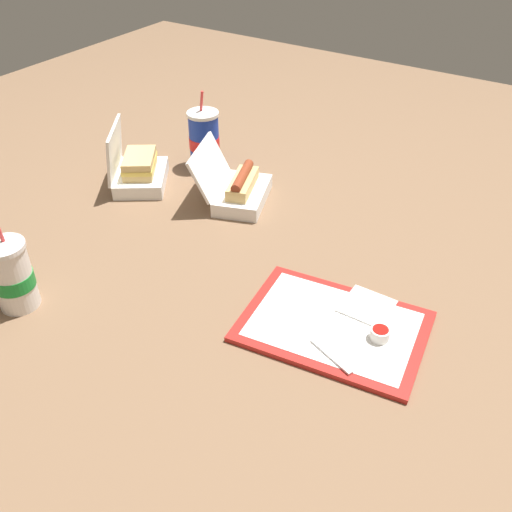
{
  "coord_description": "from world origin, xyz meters",
  "views": [
    {
      "loc": [
        -0.6,
        0.88,
        0.82
      ],
      "look_at": [
        -0.03,
        0.0,
        0.05
      ],
      "focal_mm": 40.0,
      "sensor_mm": 36.0,
      "label": 1
    }
  ],
  "objects_px": {
    "soda_cup_center": "(204,140)",
    "soda_cup_corner": "(12,276)",
    "clamshell_hotdog_back": "(238,188)",
    "clamshell_sandwich_center": "(138,170)",
    "plastic_fork": "(331,356)",
    "ketchup_cup": "(380,333)",
    "food_tray": "(333,326)"
  },
  "relations": [
    {
      "from": "soda_cup_center",
      "to": "soda_cup_corner",
      "type": "bearing_deg",
      "value": 94.12
    },
    {
      "from": "ketchup_cup",
      "to": "plastic_fork",
      "type": "distance_m",
      "value": 0.11
    },
    {
      "from": "plastic_fork",
      "to": "clamshell_sandwich_center",
      "type": "xyz_separation_m",
      "value": [
        0.78,
        -0.32,
        0.03
      ]
    },
    {
      "from": "plastic_fork",
      "to": "clamshell_hotdog_back",
      "type": "bearing_deg",
      "value": -18.5
    },
    {
      "from": "clamshell_hotdog_back",
      "to": "clamshell_sandwich_center",
      "type": "height_order",
      "value": "clamshell_sandwich_center"
    },
    {
      "from": "food_tray",
      "to": "soda_cup_corner",
      "type": "bearing_deg",
      "value": 26.28
    },
    {
      "from": "plastic_fork",
      "to": "clamshell_hotdog_back",
      "type": "height_order",
      "value": "clamshell_hotdog_back"
    },
    {
      "from": "soda_cup_corner",
      "to": "clamshell_sandwich_center",
      "type": "bearing_deg",
      "value": -75.07
    },
    {
      "from": "plastic_fork",
      "to": "clamshell_hotdog_back",
      "type": "xyz_separation_m",
      "value": [
        0.49,
        -0.4,
        0.02
      ]
    },
    {
      "from": "clamshell_sandwich_center",
      "to": "food_tray",
      "type": "bearing_deg",
      "value": 162.25
    },
    {
      "from": "plastic_fork",
      "to": "soda_cup_center",
      "type": "distance_m",
      "value": 0.87
    },
    {
      "from": "plastic_fork",
      "to": "clamshell_hotdog_back",
      "type": "distance_m",
      "value": 0.63
    },
    {
      "from": "plastic_fork",
      "to": "clamshell_sandwich_center",
      "type": "height_order",
      "value": "clamshell_sandwich_center"
    },
    {
      "from": "food_tray",
      "to": "clamshell_sandwich_center",
      "type": "bearing_deg",
      "value": -17.75
    },
    {
      "from": "clamshell_hotdog_back",
      "to": "soda_cup_center",
      "type": "relative_size",
      "value": 1.08
    },
    {
      "from": "ketchup_cup",
      "to": "food_tray",
      "type": "bearing_deg",
      "value": 7.21
    },
    {
      "from": "clamshell_hotdog_back",
      "to": "plastic_fork",
      "type": "bearing_deg",
      "value": 140.56
    },
    {
      "from": "plastic_fork",
      "to": "clamshell_sandwich_center",
      "type": "bearing_deg",
      "value": -1.51
    },
    {
      "from": "food_tray",
      "to": "soda_cup_center",
      "type": "bearing_deg",
      "value": -33.73
    },
    {
      "from": "food_tray",
      "to": "ketchup_cup",
      "type": "distance_m",
      "value": 0.1
    },
    {
      "from": "clamshell_sandwich_center",
      "to": "soda_cup_center",
      "type": "relative_size",
      "value": 1.04
    },
    {
      "from": "food_tray",
      "to": "clamshell_hotdog_back",
      "type": "xyz_separation_m",
      "value": [
        0.45,
        -0.32,
        0.03
      ]
    },
    {
      "from": "ketchup_cup",
      "to": "soda_cup_corner",
      "type": "xyz_separation_m",
      "value": [
        0.7,
        0.31,
        0.05
      ]
    },
    {
      "from": "food_tray",
      "to": "plastic_fork",
      "type": "relative_size",
      "value": 3.64
    },
    {
      "from": "plastic_fork",
      "to": "clamshell_hotdog_back",
      "type": "relative_size",
      "value": 0.44
    },
    {
      "from": "clamshell_hotdog_back",
      "to": "clamshell_sandwich_center",
      "type": "distance_m",
      "value": 0.31
    },
    {
      "from": "food_tray",
      "to": "ketchup_cup",
      "type": "relative_size",
      "value": 10.0
    },
    {
      "from": "plastic_fork",
      "to": "clamshell_sandwich_center",
      "type": "distance_m",
      "value": 0.85
    },
    {
      "from": "food_tray",
      "to": "plastic_fork",
      "type": "distance_m",
      "value": 0.09
    },
    {
      "from": "ketchup_cup",
      "to": "plastic_fork",
      "type": "xyz_separation_m",
      "value": [
        0.06,
        0.1,
        -0.01
      ]
    },
    {
      "from": "ketchup_cup",
      "to": "plastic_fork",
      "type": "height_order",
      "value": "ketchup_cup"
    },
    {
      "from": "clamshell_hotdog_back",
      "to": "ketchup_cup",
      "type": "bearing_deg",
      "value": 150.87
    }
  ]
}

